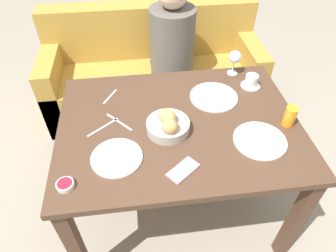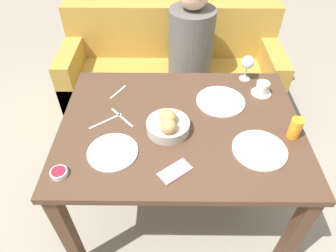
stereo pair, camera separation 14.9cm
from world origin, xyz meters
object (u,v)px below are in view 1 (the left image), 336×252
at_px(juice_glass, 290,116).
at_px(bread_basket, 168,124).
at_px(couch, 153,74).
at_px(coffee_cup, 251,81).
at_px(spoon_coffee, 110,97).
at_px(cell_phone, 183,170).
at_px(wine_glass, 235,58).
at_px(knife_silver, 119,122).
at_px(plate_near_left, 117,158).
at_px(plate_far_center, 214,97).
at_px(jam_bowl_berry, 65,185).
at_px(fork_silver, 103,127).
at_px(plate_near_right, 260,140).
at_px(seated_person, 172,64).

bearing_deg(juice_glass, bread_basket, 177.33).
bearing_deg(couch, bread_basket, -90.84).
distance_m(coffee_cup, spoon_coffee, 0.83).
relative_size(coffee_cup, cell_phone, 0.69).
distance_m(wine_glass, knife_silver, 0.80).
distance_m(couch, plate_near_left, 1.43).
height_order(plate_far_center, coffee_cup, coffee_cup).
height_order(jam_bowl_berry, cell_phone, jam_bowl_berry).
distance_m(bread_basket, plate_far_center, 0.38).
relative_size(plate_near_left, fork_silver, 1.52).
distance_m(plate_near_right, fork_silver, 0.78).
xyz_separation_m(plate_far_center, cell_phone, (-0.26, -0.49, -0.00)).
bearing_deg(fork_silver, juice_glass, -5.95).
bearing_deg(bread_basket, fork_silver, 167.98).
xyz_separation_m(knife_silver, cell_phone, (0.28, -0.35, 0.00)).
relative_size(plate_near_left, spoon_coffee, 1.87).
bearing_deg(knife_silver, plate_far_center, 14.29).
xyz_separation_m(seated_person, jam_bowl_berry, (-0.64, -1.30, 0.28)).
bearing_deg(coffee_cup, plate_near_left, -149.87).
height_order(plate_near_right, jam_bowl_berry, jam_bowl_berry).
xyz_separation_m(plate_near_right, plate_far_center, (-0.14, 0.36, 0.00)).
xyz_separation_m(fork_silver, knife_silver, (0.08, 0.03, 0.00)).
relative_size(wine_glass, spoon_coffee, 1.23).
height_order(juice_glass, coffee_cup, juice_glass).
distance_m(plate_far_center, knife_silver, 0.55).
xyz_separation_m(plate_near_right, wine_glass, (0.03, 0.58, 0.11)).
relative_size(plate_near_right, spoon_coffee, 2.02).
relative_size(plate_far_center, fork_silver, 1.72).
distance_m(seated_person, cell_phone, 1.32).
xyz_separation_m(plate_far_center, coffee_cup, (0.24, 0.08, 0.03)).
distance_m(seated_person, plate_near_left, 1.28).
bearing_deg(plate_near_left, seated_person, 70.15).
relative_size(bread_basket, plate_far_center, 0.80).
xyz_separation_m(plate_near_right, jam_bowl_berry, (-0.91, -0.15, 0.01)).
bearing_deg(juice_glass, plate_far_center, 140.79).
height_order(couch, coffee_cup, couch).
height_order(bread_basket, knife_silver, bread_basket).
relative_size(plate_far_center, coffee_cup, 2.38).
distance_m(plate_near_right, juice_glass, 0.21).
distance_m(seated_person, bread_basket, 1.09).
distance_m(jam_bowl_berry, knife_silver, 0.44).
relative_size(jam_bowl_berry, cell_phone, 0.46).
bearing_deg(jam_bowl_berry, fork_silver, 66.83).
bearing_deg(jam_bowl_berry, seated_person, 63.87).
height_order(plate_near_right, spoon_coffee, plate_near_right).
xyz_separation_m(juice_glass, fork_silver, (-0.94, 0.10, -0.05)).
bearing_deg(coffee_cup, seated_person, 117.28).
bearing_deg(bread_basket, couch, 89.16).
height_order(couch, jam_bowl_berry, couch).
relative_size(coffee_cup, spoon_coffee, 0.89).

